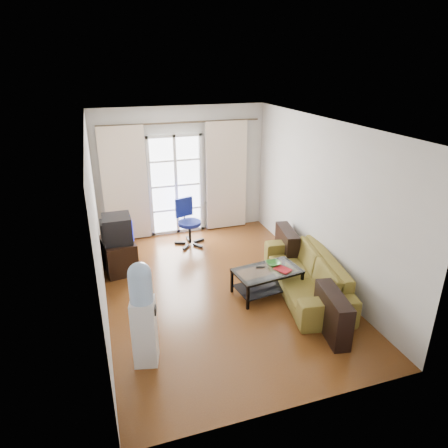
# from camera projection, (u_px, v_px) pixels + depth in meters

# --- Properties ---
(floor) EXTENTS (5.20, 5.20, 0.00)m
(floor) POSITION_uv_depth(u_px,v_px,m) (219.00, 289.00, 6.65)
(floor) COLOR brown
(floor) RESTS_ON ground
(ceiling) EXTENTS (5.20, 5.20, 0.00)m
(ceiling) POSITION_uv_depth(u_px,v_px,m) (218.00, 124.00, 5.62)
(ceiling) COLOR white
(ceiling) RESTS_ON wall_back
(wall_back) EXTENTS (3.60, 0.02, 2.70)m
(wall_back) POSITION_uv_depth(u_px,v_px,m) (182.00, 172.00, 8.42)
(wall_back) COLOR silver
(wall_back) RESTS_ON floor
(wall_front) EXTENTS (3.60, 0.02, 2.70)m
(wall_front) POSITION_uv_depth(u_px,v_px,m) (298.00, 304.00, 3.85)
(wall_front) COLOR silver
(wall_front) RESTS_ON floor
(wall_left) EXTENTS (0.02, 5.20, 2.70)m
(wall_left) POSITION_uv_depth(u_px,v_px,m) (97.00, 227.00, 5.62)
(wall_left) COLOR silver
(wall_left) RESTS_ON floor
(wall_right) EXTENTS (0.02, 5.20, 2.70)m
(wall_right) POSITION_uv_depth(u_px,v_px,m) (321.00, 201.00, 6.65)
(wall_right) COLOR silver
(wall_right) RESTS_ON floor
(french_door) EXTENTS (1.16, 0.06, 2.15)m
(french_door) POSITION_uv_depth(u_px,v_px,m) (176.00, 185.00, 8.44)
(french_door) COLOR white
(french_door) RESTS_ON wall_back
(curtain_rod) EXTENTS (3.30, 0.04, 0.04)m
(curtain_rod) POSITION_uv_depth(u_px,v_px,m) (181.00, 123.00, 7.95)
(curtain_rod) COLOR #4C3F2D
(curtain_rod) RESTS_ON wall_back
(curtain_left) EXTENTS (0.90, 0.07, 2.35)m
(curtain_left) POSITION_uv_depth(u_px,v_px,m) (125.00, 185.00, 8.03)
(curtain_left) COLOR beige
(curtain_left) RESTS_ON curtain_rod
(curtain_right) EXTENTS (0.90, 0.07, 2.35)m
(curtain_right) POSITION_uv_depth(u_px,v_px,m) (226.00, 176.00, 8.65)
(curtain_right) COLOR beige
(curtain_right) RESTS_ON curtain_rod
(radiator) EXTENTS (0.64, 0.12, 0.64)m
(radiator) POSITION_uv_depth(u_px,v_px,m) (220.00, 214.00, 8.95)
(radiator) COLOR #9C9C9F
(radiator) RESTS_ON floor
(sofa) EXTENTS (2.49, 1.61, 0.64)m
(sofa) POSITION_uv_depth(u_px,v_px,m) (306.00, 274.00, 6.46)
(sofa) COLOR brown
(sofa) RESTS_ON floor
(coffee_table) EXTENTS (1.12, 0.73, 0.43)m
(coffee_table) POSITION_uv_depth(u_px,v_px,m) (267.00, 278.00, 6.42)
(coffee_table) COLOR silver
(coffee_table) RESTS_ON floor
(bowl) EXTENTS (0.24, 0.24, 0.06)m
(bowl) POSITION_uv_depth(u_px,v_px,m) (273.00, 264.00, 6.51)
(bowl) COLOR #318645
(bowl) RESTS_ON coffee_table
(book) EXTENTS (0.39, 0.40, 0.02)m
(book) POSITION_uv_depth(u_px,v_px,m) (279.00, 272.00, 6.29)
(book) COLOR #B01531
(book) RESTS_ON coffee_table
(remote) EXTENTS (0.15, 0.08, 0.02)m
(remote) POSITION_uv_depth(u_px,v_px,m) (260.00, 267.00, 6.44)
(remote) COLOR black
(remote) RESTS_ON coffee_table
(tv_stand) EXTENTS (0.63, 0.85, 0.57)m
(tv_stand) POSITION_uv_depth(u_px,v_px,m) (119.00, 255.00, 7.17)
(tv_stand) COLOR black
(tv_stand) RESTS_ON floor
(crt_tv) EXTENTS (0.53, 0.52, 0.48)m
(crt_tv) POSITION_uv_depth(u_px,v_px,m) (116.00, 229.00, 6.93)
(crt_tv) COLOR black
(crt_tv) RESTS_ON tv_stand
(task_chair) EXTENTS (0.81, 0.81, 0.95)m
(task_chair) POSITION_uv_depth(u_px,v_px,m) (189.00, 231.00, 8.18)
(task_chair) COLOR black
(task_chair) RESTS_ON floor
(water_cooler) EXTENTS (0.34, 0.34, 1.40)m
(water_cooler) POSITION_uv_depth(u_px,v_px,m) (143.00, 313.00, 4.77)
(water_cooler) COLOR silver
(water_cooler) RESTS_ON floor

